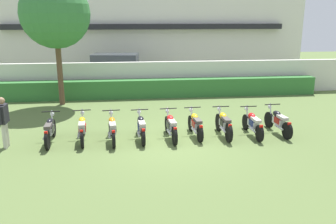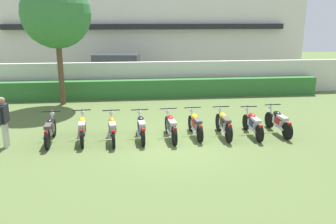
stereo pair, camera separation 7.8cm
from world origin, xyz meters
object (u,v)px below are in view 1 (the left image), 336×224
object	(u,v)px
motorcycle_in_row_2	(112,128)
inspector_person	(3,118)
motorcycle_in_row_1	(82,128)
parked_car	(118,70)
motorcycle_in_row_0	(50,130)
motorcycle_in_row_6	(224,124)
motorcycle_in_row_4	(171,126)
motorcycle_in_row_3	(141,127)
tree_near_inspector	(55,14)
motorcycle_in_row_5	(195,124)
motorcycle_in_row_8	(278,121)
motorcycle_in_row_7	(253,123)

from	to	relation	value
motorcycle_in_row_2	inspector_person	distance (m)	3.39
motorcycle_in_row_1	inspector_person	bearing A→B (deg)	92.49
parked_car	motorcycle_in_row_0	bearing A→B (deg)	-92.93
motorcycle_in_row_6	motorcycle_in_row_4	bearing A→B (deg)	89.91
motorcycle_in_row_1	motorcycle_in_row_3	xyz separation A→B (m)	(1.95, -0.07, -0.01)
tree_near_inspector	motorcycle_in_row_5	bearing A→B (deg)	-44.57
motorcycle_in_row_1	motorcycle_in_row_8	xyz separation A→B (m)	(6.82, 0.04, -0.00)
motorcycle_in_row_1	motorcycle_in_row_4	xyz separation A→B (m)	(2.96, -0.10, 0.00)
parked_car	motorcycle_in_row_2	distance (m)	10.32
motorcycle_in_row_4	inspector_person	xyz separation A→B (m)	(-5.31, -0.22, 0.52)
motorcycle_in_row_1	motorcycle_in_row_4	size ratio (longest dim) A/B	1.01
motorcycle_in_row_4	tree_near_inspector	bearing A→B (deg)	35.72
motorcycle_in_row_3	motorcycle_in_row_5	xyz separation A→B (m)	(1.88, 0.12, -0.00)
parked_car	motorcycle_in_row_0	xyz separation A→B (m)	(-2.02, -10.25, -0.49)
motorcycle_in_row_0	inspector_person	bearing A→B (deg)	98.61
motorcycle_in_row_2	motorcycle_in_row_5	bearing A→B (deg)	-91.73
motorcycle_in_row_0	motorcycle_in_row_1	xyz separation A→B (m)	(1.04, 0.05, -0.00)
motorcycle_in_row_4	motorcycle_in_row_7	bearing A→B (deg)	-93.61
motorcycle_in_row_5	motorcycle_in_row_8	xyz separation A→B (m)	(2.99, -0.01, 0.01)
motorcycle_in_row_3	motorcycle_in_row_5	distance (m)	1.89
inspector_person	motorcycle_in_row_7	bearing A→B (deg)	1.60
parked_car	inspector_person	bearing A→B (deg)	-99.38
motorcycle_in_row_7	motorcycle_in_row_5	bearing A→B (deg)	85.23
motorcycle_in_row_6	motorcycle_in_row_8	xyz separation A→B (m)	(2.01, 0.10, -0.01)
motorcycle_in_row_7	motorcycle_in_row_3	bearing A→B (deg)	88.86
parked_car	motorcycle_in_row_4	xyz separation A→B (m)	(1.97, -10.30, -0.49)
motorcycle_in_row_5	motorcycle_in_row_8	distance (m)	2.99
inspector_person	motorcycle_in_row_8	bearing A→B (deg)	2.21
parked_car	motorcycle_in_row_6	size ratio (longest dim) A/B	2.55
motorcycle_in_row_3	inspector_person	world-z (taller)	inspector_person
parked_car	motorcycle_in_row_0	distance (m)	10.46
motorcycle_in_row_3	inspector_person	size ratio (longest dim) A/B	1.13
motorcycle_in_row_1	motorcycle_in_row_8	world-z (taller)	motorcycle_in_row_1
motorcycle_in_row_1	motorcycle_in_row_7	distance (m)	5.84
motorcycle_in_row_8	motorcycle_in_row_4	bearing A→B (deg)	87.86
motorcycle_in_row_1	motorcycle_in_row_8	distance (m)	6.82
motorcycle_in_row_4	inspector_person	size ratio (longest dim) A/B	1.16
motorcycle_in_row_0	motorcycle_in_row_5	world-z (taller)	motorcycle_in_row_0
motorcycle_in_row_7	parked_car	bearing A→B (deg)	24.42
tree_near_inspector	motorcycle_in_row_6	distance (m)	9.20
parked_car	motorcycle_in_row_7	distance (m)	11.38
parked_car	motorcycle_in_row_3	world-z (taller)	parked_car
motorcycle_in_row_1	motorcycle_in_row_2	size ratio (longest dim) A/B	0.99
tree_near_inspector	motorcycle_in_row_8	bearing A→B (deg)	-32.50
motorcycle_in_row_8	inspector_person	world-z (taller)	inspector_person
motorcycle_in_row_7	motorcycle_in_row_8	distance (m)	0.99
motorcycle_in_row_3	motorcycle_in_row_6	size ratio (longest dim) A/B	0.99
parked_car	motorcycle_in_row_1	size ratio (longest dim) A/B	2.47
motorcycle_in_row_0	inspector_person	distance (m)	1.44
motorcycle_in_row_3	inspector_person	xyz separation A→B (m)	(-4.31, -0.25, 0.53)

